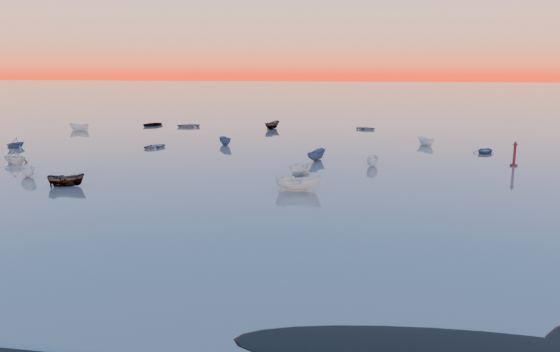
# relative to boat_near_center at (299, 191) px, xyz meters

# --- Properties ---
(ground) EXTENTS (600.00, 600.00, 0.00)m
(ground) POSITION_rel_boat_near_center_xyz_m (-3.41, 72.36, 0.00)
(ground) COLOR #675D56
(ground) RESTS_ON ground
(mud_lobes) EXTENTS (140.00, 6.00, 0.07)m
(mud_lobes) POSITION_rel_boat_near_center_xyz_m (-3.41, -28.64, 0.01)
(mud_lobes) COLOR black
(mud_lobes) RESTS_ON ground
(moored_fleet) EXTENTS (124.00, 58.00, 1.20)m
(moored_fleet) POSITION_rel_boat_near_center_xyz_m (-3.41, 25.36, 0.00)
(moored_fleet) COLOR silver
(moored_fleet) RESTS_ON ground
(boat_near_center) EXTENTS (2.25, 4.47, 1.49)m
(boat_near_center) POSITION_rel_boat_near_center_xyz_m (0.00, 0.00, 0.00)
(boat_near_center) COLOR silver
(boat_near_center) RESTS_ON ground
(channel_marker) EXTENTS (0.85, 0.85, 3.02)m
(channel_marker) POSITION_rel_boat_near_center_xyz_m (22.93, 17.25, 1.19)
(channel_marker) COLOR #480F0F
(channel_marker) RESTS_ON ground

